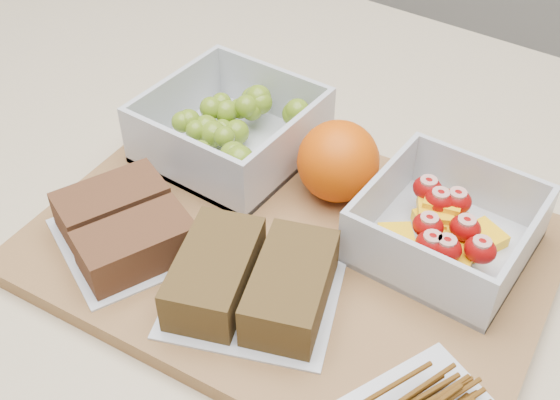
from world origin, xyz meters
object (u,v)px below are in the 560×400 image
Objects in this scene: sandwich_bag_center at (253,281)px; orange at (338,161)px; fruit_container at (446,230)px; grape_container at (233,129)px; sandwich_bag_left at (124,226)px; cutting_board at (289,250)px.

orange is at bearing 95.19° from sandwich_bag_center.
orange reaches higher than fruit_container.
sandwich_bag_left is (0.00, -0.15, -0.01)m from grape_container.
sandwich_bag_center is (0.12, 0.01, 0.00)m from sandwich_bag_left.
sandwich_bag_center is (0.01, -0.14, -0.02)m from orange.
fruit_container is at bearing -4.73° from orange.
sandwich_bag_center is (0.01, -0.07, 0.03)m from cutting_board.
cutting_board is at bearing -88.72° from orange.
grape_container is at bearing -178.12° from orange.
sandwich_bag_center is (0.13, -0.14, -0.01)m from grape_container.
fruit_container is at bearing 27.19° from cutting_board.
orange is at bearing 1.88° from grape_container.
orange reaches higher than sandwich_bag_left.
grape_container is at bearing 132.45° from sandwich_bag_center.
cutting_board is 0.14m from grape_container.
grape_container is 1.11× the size of fruit_container.
fruit_container is (0.11, 0.07, 0.03)m from cutting_board.
grape_container is 0.96× the size of sandwich_bag_left.
cutting_board is 0.07m from sandwich_bag_center.
orange reaches higher than cutting_board.
orange is at bearing 175.27° from fruit_container.
grape_container reaches higher than sandwich_bag_left.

